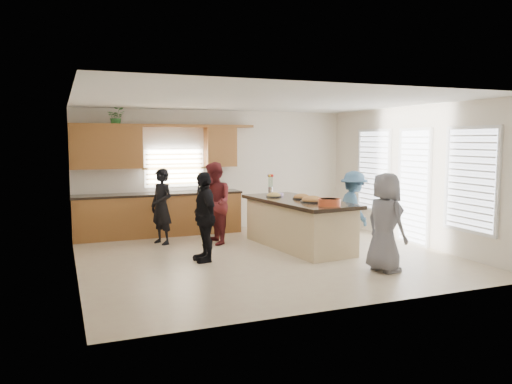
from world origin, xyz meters
name	(u,v)px	position (x,y,z in m)	size (l,w,h in m)	color
floor	(265,256)	(0.00, 0.00, 0.00)	(6.50, 6.50, 0.00)	beige
room_shell	(265,152)	(0.00, 0.00, 1.90)	(6.52, 6.02, 2.81)	silver
back_cabinetry	(156,195)	(-1.47, 2.73, 0.91)	(4.08, 0.66, 2.46)	#93572B
right_wall_glazing	(415,178)	(3.22, -0.13, 1.34)	(0.06, 4.00, 2.25)	white
island	(298,225)	(0.90, 0.45, 0.45)	(1.45, 2.81, 0.95)	#CEB480
platter_front	(312,201)	(0.97, 0.01, 0.98)	(0.45, 0.45, 0.18)	black
platter_mid	(302,197)	(1.02, 0.55, 0.98)	(0.37, 0.37, 0.15)	black
platter_back	(274,196)	(0.64, 1.06, 0.98)	(0.32, 0.32, 0.13)	black
salad_bowl	(329,202)	(0.98, -0.61, 1.02)	(0.40, 0.40, 0.13)	#E45629
clear_cup	(335,201)	(1.28, -0.31, 1.00)	(0.09, 0.09, 0.10)	white
plate_stack	(279,194)	(0.84, 1.26, 0.98)	(0.19, 0.19, 0.05)	#B695DA
flower_vase	(271,183)	(0.76, 1.52, 1.19)	(0.14, 0.14, 0.43)	silver
potted_plant	(116,117)	(-2.27, 2.82, 2.60)	(0.36, 0.31, 0.40)	#31772F
woman_left_back	(162,206)	(-1.54, 1.77, 0.77)	(0.56, 0.37, 1.54)	black
woman_left_mid	(214,203)	(-0.56, 1.35, 0.84)	(0.81, 0.63, 1.68)	maroon
woman_left_front	(204,217)	(-1.13, 0.06, 0.79)	(0.92, 0.38, 1.57)	black
woman_right_back	(354,209)	(1.98, 0.17, 0.75)	(0.97, 0.56, 1.50)	#3B5F81
woman_right_front	(385,222)	(1.39, -1.69, 0.80)	(0.78, 0.51, 1.60)	slate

